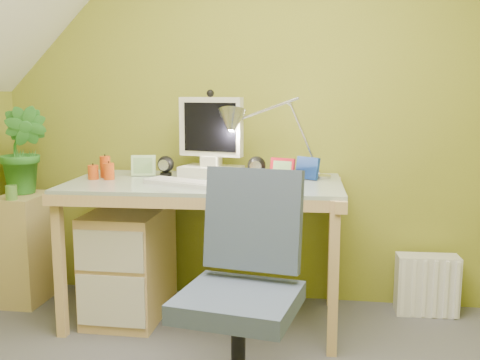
# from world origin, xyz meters

# --- Properties ---
(wall_back) EXTENTS (3.20, 0.01, 2.40)m
(wall_back) POSITION_xyz_m (0.00, 1.60, 1.20)
(wall_back) COLOR olive
(wall_back) RESTS_ON floor
(desk) EXTENTS (1.54, 0.82, 0.81)m
(desk) POSITION_xyz_m (-0.23, 1.18, 0.40)
(desk) COLOR tan
(desk) RESTS_ON floor
(monitor) EXTENTS (0.41, 0.29, 0.51)m
(monitor) POSITION_xyz_m (-0.23, 1.36, 1.06)
(monitor) COLOR beige
(monitor) RESTS_ON desk
(speaker_left) EXTENTS (0.11, 0.11, 0.12)m
(speaker_left) POSITION_xyz_m (-0.50, 1.34, 0.87)
(speaker_left) COLOR black
(speaker_left) RESTS_ON desk
(speaker_right) EXTENTS (0.11, 0.11, 0.13)m
(speaker_right) POSITION_xyz_m (0.04, 1.34, 0.87)
(speaker_right) COLOR black
(speaker_right) RESTS_ON desk
(keyboard) EXTENTS (0.48, 0.31, 0.02)m
(keyboard) POSITION_xyz_m (-0.31, 1.04, 0.82)
(keyboard) COLOR silver
(keyboard) RESTS_ON desk
(mousepad) EXTENTS (0.25, 0.20, 0.01)m
(mousepad) POSITION_xyz_m (0.15, 1.04, 0.81)
(mousepad) COLOR #C6421F
(mousepad) RESTS_ON desk
(mouse) EXTENTS (0.12, 0.09, 0.04)m
(mouse) POSITION_xyz_m (0.15, 1.04, 0.83)
(mouse) COLOR silver
(mouse) RESTS_ON mousepad
(amber_tumbler) EXTENTS (0.07, 0.07, 0.08)m
(amber_tumbler) POSITION_xyz_m (-0.05, 1.10, 0.85)
(amber_tumbler) COLOR #945F15
(amber_tumbler) RESTS_ON desk
(candle_cluster) EXTENTS (0.19, 0.17, 0.12)m
(candle_cluster) POSITION_xyz_m (-0.83, 1.19, 0.87)
(candle_cluster) COLOR #CD4811
(candle_cluster) RESTS_ON desk
(photo_frame_red) EXTENTS (0.14, 0.07, 0.12)m
(photo_frame_red) POSITION_xyz_m (0.19, 1.30, 0.87)
(photo_frame_red) COLOR #AB1220
(photo_frame_red) RESTS_ON desk
(photo_frame_blue) EXTENTS (0.13, 0.10, 0.13)m
(photo_frame_blue) POSITION_xyz_m (0.33, 1.34, 0.87)
(photo_frame_blue) COLOR navy
(photo_frame_blue) RESTS_ON desk
(photo_frame_green) EXTENTS (0.14, 0.06, 0.12)m
(photo_frame_green) POSITION_xyz_m (-0.63, 1.32, 0.87)
(photo_frame_green) COLOR #9DC486
(photo_frame_green) RESTS_ON desk
(desk_lamp) EXTENTS (0.62, 0.28, 0.66)m
(desk_lamp) POSITION_xyz_m (0.22, 1.36, 1.14)
(desk_lamp) COLOR #A9A9AD
(desk_lamp) RESTS_ON desk
(side_ledge) EXTENTS (0.25, 0.38, 0.67)m
(side_ledge) POSITION_xyz_m (-1.40, 1.31, 0.34)
(side_ledge) COLOR tan
(side_ledge) RESTS_ON floor
(potted_plant) EXTENTS (0.31, 0.25, 0.54)m
(potted_plant) POSITION_xyz_m (-1.40, 1.36, 0.95)
(potted_plant) COLOR #2F7F2A
(potted_plant) RESTS_ON side_ledge
(green_cup) EXTENTS (0.07, 0.07, 0.09)m
(green_cup) POSITION_xyz_m (-1.38, 1.16, 0.72)
(green_cup) COLOR #5A903C
(green_cup) RESTS_ON side_ledge
(task_chair) EXTENTS (0.61, 0.61, 0.95)m
(task_chair) POSITION_xyz_m (0.10, 0.31, 0.48)
(task_chair) COLOR #3B4862
(task_chair) RESTS_ON floor
(radiator) EXTENTS (0.36, 0.16, 0.35)m
(radiator) POSITION_xyz_m (1.04, 1.46, 0.18)
(radiator) COLOR silver
(radiator) RESTS_ON floor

